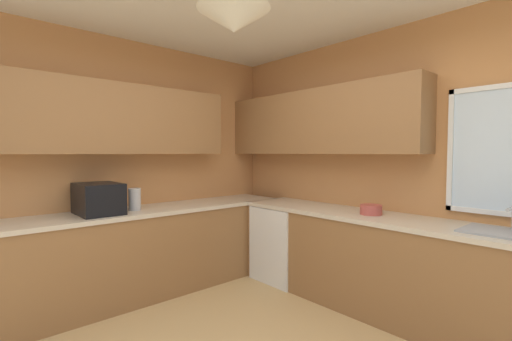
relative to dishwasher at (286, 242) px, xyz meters
The scene contains 8 objects.
room_shell 1.78m from the dishwasher, 74.69° to the right, with size 4.24×4.02×2.73m.
counter_run_left 1.74m from the dishwasher, 112.30° to the right, with size 0.65×3.63×0.89m.
counter_run_back 1.30m from the dishwasher, ahead, with size 3.33×0.65×0.89m.
dishwasher is the anchor object (origin of this frame).
microwave 2.07m from the dishwasher, 109.55° to the right, with size 0.48×0.36×0.29m, color black.
kettle 1.75m from the dishwasher, 112.84° to the right, with size 0.12×0.12×0.22m, color #B7B7BC.
sink_assembly 2.17m from the dishwasher, ahead, with size 0.56×0.40×0.19m.
bowl 1.18m from the dishwasher, ahead, with size 0.20×0.20×0.09m, color #B74C42.
Camera 1 is at (1.66, -1.30, 1.46)m, focal length 24.42 mm.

